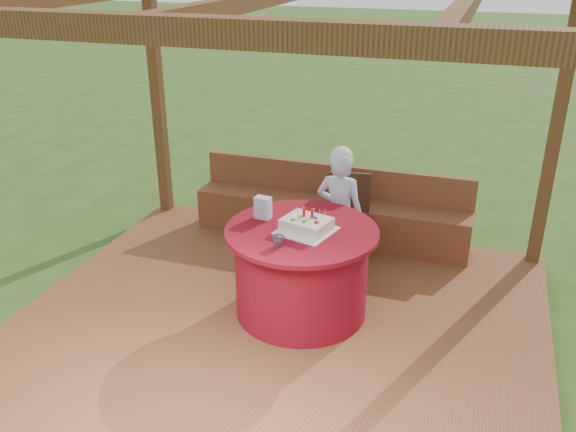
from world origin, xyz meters
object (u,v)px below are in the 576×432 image
object	(u,v)px
table	(301,271)
elderly_woman	(339,211)
chair	(348,213)
birthday_cake	(306,225)
bench	(330,216)
drinking_glass	(278,242)
gift_bag	(263,208)

from	to	relation	value
table	elderly_woman	xyz separation A→B (m)	(0.13, 0.81, 0.25)
chair	elderly_woman	bearing A→B (deg)	-90.57
elderly_woman	birthday_cake	xyz separation A→B (m)	(-0.08, -0.83, 0.21)
bench	table	bearing A→B (deg)	-84.68
birthday_cake	drinking_glass	size ratio (longest dim) A/B	5.27
bench	chair	distance (m)	0.49
birthday_cake	gift_bag	world-z (taller)	gift_bag
table	drinking_glass	bearing A→B (deg)	-101.82
drinking_glass	birthday_cake	bearing A→B (deg)	70.30
bench	gift_bag	distance (m)	1.58
bench	gift_bag	size ratio (longest dim) A/B	15.31
birthday_cake	drinking_glass	bearing A→B (deg)	-109.70
birthday_cake	drinking_glass	world-z (taller)	birthday_cake
birthday_cake	elderly_woman	bearing A→B (deg)	84.51
bench	chair	xyz separation A→B (m)	(0.27, -0.34, 0.22)
table	elderly_woman	size ratio (longest dim) A/B	1.00
bench	elderly_woman	size ratio (longest dim) A/B	2.31
table	gift_bag	size ratio (longest dim) A/B	6.64
birthday_cake	drinking_glass	distance (m)	0.37
gift_bag	chair	bearing A→B (deg)	70.18
bench	gift_bag	xyz separation A→B (m)	(-0.25, -1.42, 0.64)
table	drinking_glass	xyz separation A→B (m)	(-0.08, -0.37, 0.44)
chair	birthday_cake	size ratio (longest dim) A/B	1.68
elderly_woman	birthday_cake	size ratio (longest dim) A/B	2.50
birthday_cake	table	bearing A→B (deg)	154.41
chair	elderly_woman	world-z (taller)	elderly_woman
bench	drinking_glass	world-z (taller)	drinking_glass
birthday_cake	gift_bag	xyz separation A→B (m)	(-0.44, 0.13, 0.04)
drinking_glass	gift_bag	bearing A→B (deg)	122.71
elderly_woman	gift_bag	distance (m)	0.90
table	bench	bearing A→B (deg)	95.32
bench	table	xyz separation A→B (m)	(0.14, -1.53, 0.14)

